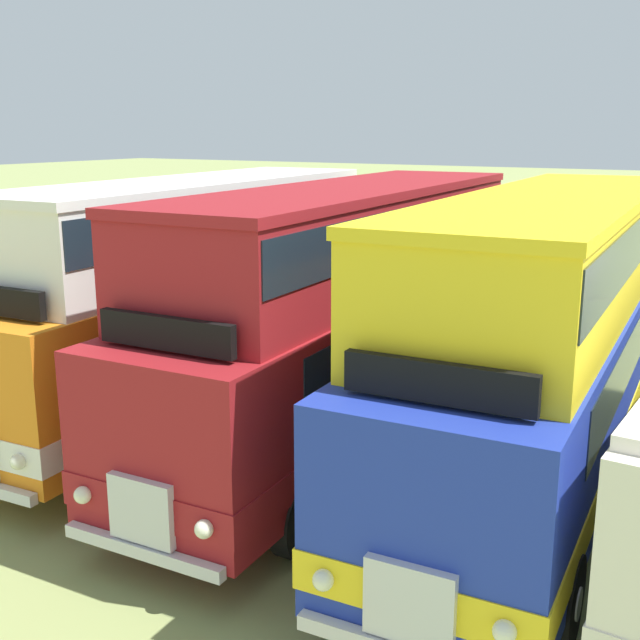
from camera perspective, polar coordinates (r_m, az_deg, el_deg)
The scene contains 4 objects.
ground_plane at distance 13.17m, azimuth 15.19°, elevation -11.17°, with size 200.00×200.00×0.00m, color #8C9956.
bus_first_in_row at distance 15.44m, azimuth -9.08°, elevation 2.46°, with size 3.15×10.60×4.49m.
bus_second_in_row at distance 13.57m, azimuth 2.02°, elevation 1.09°, with size 2.96×10.88×4.49m.
bus_third_in_row at distance 12.52m, azimuth 16.08°, elevation -0.51°, with size 3.10×11.45×4.49m.
Camera 1 is at (2.85, -11.66, 5.43)m, focal length 44.38 mm.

